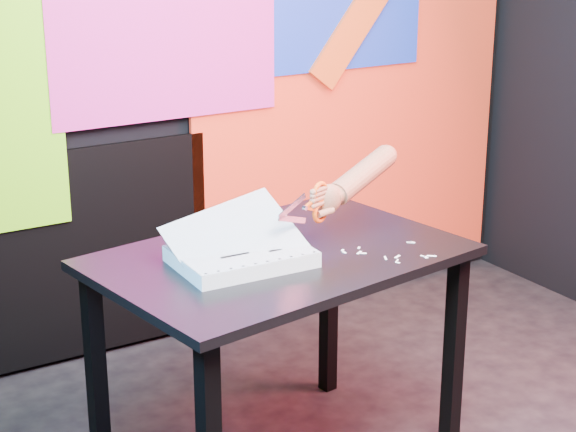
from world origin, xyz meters
TOP-DOWN VIEW (x-y plane):
  - room at (0.00, 0.00)m, footprint 3.01×3.01m
  - backdrop at (0.06, 1.46)m, footprint 2.88×0.05m
  - work_table at (-0.38, 0.38)m, footprint 1.18×0.88m
  - printout_stack at (-0.52, 0.36)m, footprint 0.40×0.29m
  - scissors at (-0.26, 0.36)m, footprint 0.22×0.09m
  - hand_forearm at (-0.06, 0.44)m, footprint 0.41×0.18m
  - paper_clippings at (-0.09, 0.21)m, footprint 0.25×0.20m

SIDE VIEW (x-z plane):
  - work_table at x=-0.38m, z-range 0.27..1.02m
  - paper_clippings at x=-0.09m, z-range 0.75..0.75m
  - printout_stack at x=-0.52m, z-range 0.67..0.88m
  - scissors at x=-0.26m, z-range 0.83..0.96m
  - hand_forearm at x=-0.06m, z-range 0.85..1.00m
  - backdrop at x=0.06m, z-range -0.08..2.00m
  - room at x=0.00m, z-range 0.00..2.71m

